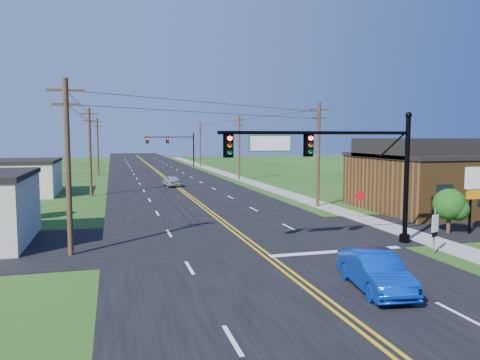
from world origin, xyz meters
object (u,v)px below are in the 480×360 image
object	(u,v)px
blue_car	(375,272)
stop_sign	(360,199)
route_sign	(435,228)
signal_mast_main	(335,162)
signal_mast_far	(172,144)

from	to	relation	value
blue_car	stop_sign	size ratio (longest dim) A/B	2.19
route_sign	blue_car	bearing A→B (deg)	-168.50
signal_mast_main	route_sign	size ratio (longest dim) A/B	4.70
signal_mast_far	stop_sign	world-z (taller)	signal_mast_far
blue_car	route_sign	bearing A→B (deg)	43.96
signal_mast_far	route_sign	bearing A→B (deg)	-86.75
signal_mast_far	blue_car	xyz separation A→B (m)	(-1.84, -79.03, -3.78)
blue_car	stop_sign	xyz separation A→B (m)	(7.62, 14.64, 0.76)
blue_car	stop_sign	distance (m)	16.52
signal_mast_far	route_sign	world-z (taller)	signal_mast_far
signal_mast_main	blue_car	size ratio (longest dim) A/B	2.43
route_sign	stop_sign	xyz separation A→B (m)	(1.53, 10.32, 0.13)
blue_car	route_sign	size ratio (longest dim) A/B	1.94
stop_sign	route_sign	bearing A→B (deg)	-82.54
signal_mast_main	route_sign	bearing A→B (deg)	-31.92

